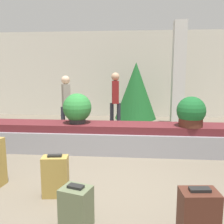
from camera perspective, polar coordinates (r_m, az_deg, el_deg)
ground_plane at (r=3.84m, az=-2.48°, el=-16.88°), size 18.00×18.00×0.00m
back_wall at (r=9.57m, az=2.39°, el=8.57°), size 18.00×0.06×3.20m
carousel at (r=5.39m, az=-0.00°, el=-5.93°), size 8.87×0.83×0.60m
pillar at (r=7.96m, az=14.92°, el=8.19°), size 0.37×0.37×3.20m
suitcase_1 at (r=2.93m, az=-8.18°, el=-20.72°), size 0.37×0.34×0.48m
suitcase_2 at (r=2.74m, az=19.08°, el=-22.00°), size 0.38×0.28×0.60m
suitcase_3 at (r=3.58m, az=-12.79°, el=-14.11°), size 0.37×0.25×0.59m
potted_plant_0 at (r=5.38m, az=-7.95°, el=0.78°), size 0.61×0.61×0.64m
potted_plant_1 at (r=5.24m, az=17.62°, el=-0.14°), size 0.57×0.57×0.61m
traveler_0 at (r=7.13m, az=0.76°, el=3.59°), size 0.31×0.34×1.67m
traveler_1 at (r=6.75m, az=-10.43°, el=2.63°), size 0.31×0.37×1.59m
decorated_tree at (r=8.14m, az=5.46°, el=4.86°), size 1.34×1.34×2.00m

